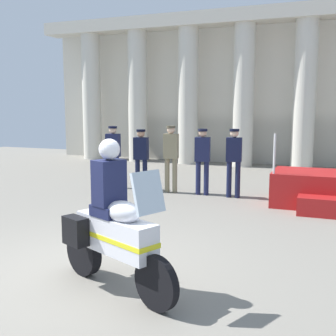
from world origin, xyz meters
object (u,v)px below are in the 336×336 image
Objects in this scene: officer_in_row_2 at (171,153)px; officer_in_row_3 at (202,156)px; officer_in_row_1 at (141,155)px; motorcycle_with_rider at (112,228)px; officer_in_row_0 at (113,152)px; officer_in_row_4 at (234,157)px.

officer_in_row_3 is at bearing 172.28° from officer_in_row_2.
officer_in_row_1 is 0.86× the size of motorcycle_with_rider.
officer_in_row_3 is at bearing 120.26° from motorcycle_with_rider.
officer_in_row_1 is (0.93, -0.14, -0.04)m from officer_in_row_0.
motorcycle_with_rider is at bearing 81.68° from officer_in_row_4.
officer_in_row_2 is at bearing -7.72° from officer_in_row_3.
motorcycle_with_rider is (0.63, -5.97, -0.22)m from officer_in_row_3.
motorcycle_with_rider is (3.26, -6.02, -0.23)m from officer_in_row_0.
officer_in_row_0 is at bearing -15.09° from officer_in_row_1.
officer_in_row_2 is (1.75, -0.02, 0.03)m from officer_in_row_0.
officer_in_row_2 is (0.82, 0.12, 0.06)m from officer_in_row_1.
motorcycle_with_rider reaches higher than officer_in_row_4.
officer_in_row_2 reaches higher than officer_in_row_4.
motorcycle_with_rider is (-0.20, -5.94, -0.23)m from officer_in_row_4.
motorcycle_with_rider reaches higher than officer_in_row_2.
officer_in_row_3 is 0.83m from officer_in_row_4.
motorcycle_with_rider is at bearing 105.22° from officer_in_row_1.
officer_in_row_0 reaches higher than officer_in_row_4.
officer_in_row_4 is 5.94m from motorcycle_with_rider.
officer_in_row_0 is 3.46m from officer_in_row_4.
officer_in_row_2 reaches higher than officer_in_row_1.
officer_in_row_2 reaches higher than officer_in_row_0.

